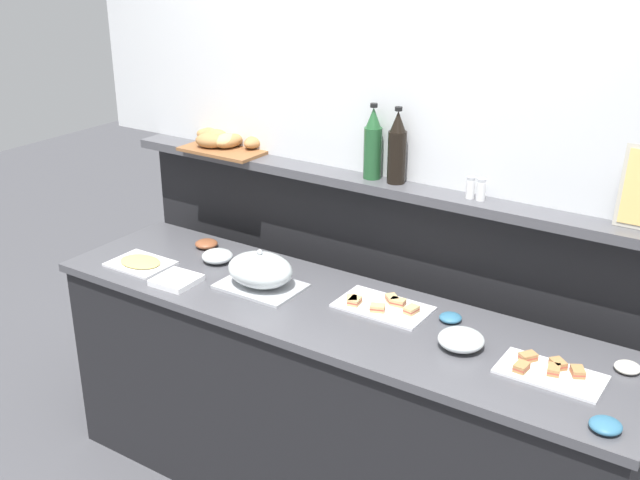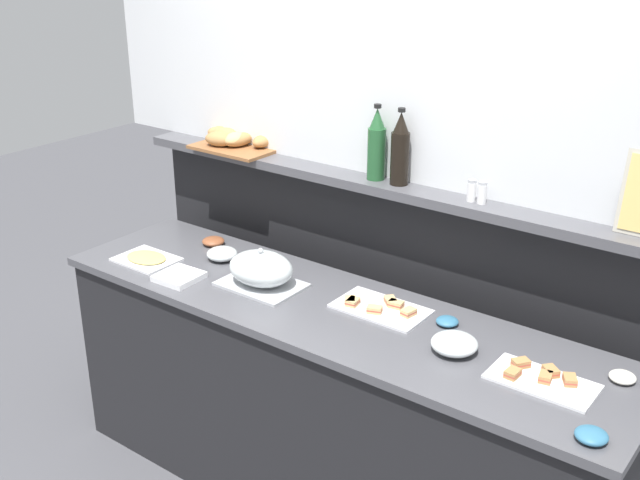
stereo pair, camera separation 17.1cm
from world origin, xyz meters
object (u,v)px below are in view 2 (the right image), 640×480
object	(u,v)px
wine_bottle_dark	(400,150)
salt_shaker	(472,191)
condiment_bowl_cream	(447,321)
bread_basket	(232,139)
wine_bottle_green	(377,146)
sandwich_platter_rear	(380,307)
serving_cloche	(261,270)
glass_bowl_large	(454,344)
condiment_bowl_red	(591,435)
sandwich_platter_front	(541,379)
napkin_stack	(179,277)
condiment_bowl_teal	(213,241)
condiment_bowl_dark	(622,377)
cold_cuts_platter	(146,259)
pepper_shaker	(482,193)
glass_bowl_medium	(222,254)

from	to	relation	value
wine_bottle_dark	salt_shaker	world-z (taller)	wine_bottle_dark
wine_bottle_dark	salt_shaker	size ratio (longest dim) A/B	3.63
wine_bottle_dark	condiment_bowl_cream	bearing A→B (deg)	-34.66
bread_basket	salt_shaker	bearing A→B (deg)	-0.79
condiment_bowl_cream	bread_basket	world-z (taller)	bread_basket
wine_bottle_green	sandwich_platter_rear	bearing A→B (deg)	-52.98
wine_bottle_green	condiment_bowl_cream	bearing A→B (deg)	-28.39
sandwich_platter_rear	wine_bottle_dark	world-z (taller)	wine_bottle_dark
serving_cloche	glass_bowl_large	xyz separation A→B (m)	(0.89, 0.00, -0.04)
serving_cloche	condiment_bowl_red	bearing A→B (deg)	-8.25
sandwich_platter_front	serving_cloche	world-z (taller)	serving_cloche
glass_bowl_large	napkin_stack	distance (m)	1.22
serving_cloche	condiment_bowl_teal	world-z (taller)	serving_cloche
glass_bowl_large	condiment_bowl_dark	world-z (taller)	glass_bowl_large
sandwich_platter_front	wine_bottle_dark	distance (m)	1.08
cold_cuts_platter	condiment_bowl_dark	bearing A→B (deg)	7.85
glass_bowl_large	pepper_shaker	distance (m)	0.61
glass_bowl_large	pepper_shaker	world-z (taller)	pepper_shaker
glass_bowl_large	pepper_shaker	xyz separation A→B (m)	(-0.14, 0.43, 0.42)
cold_cuts_platter	serving_cloche	xyz separation A→B (m)	(0.58, 0.11, 0.06)
condiment_bowl_teal	napkin_stack	distance (m)	0.39
serving_cloche	condiment_bowl_red	size ratio (longest dim) A/B	3.47
glass_bowl_large	wine_bottle_green	size ratio (longest dim) A/B	0.52
wine_bottle_dark	bread_basket	world-z (taller)	wine_bottle_dark
sandwich_platter_rear	glass_bowl_medium	world-z (taller)	glass_bowl_medium
napkin_stack	salt_shaker	xyz separation A→B (m)	(1.03, 0.59, 0.43)
glass_bowl_medium	condiment_bowl_red	xyz separation A→B (m)	(1.77, -0.31, -0.01)
sandwich_platter_front	condiment_bowl_teal	distance (m)	1.69
glass_bowl_large	condiment_bowl_teal	size ratio (longest dim) A/B	1.59
serving_cloche	wine_bottle_green	bearing A→B (deg)	59.06
cold_cuts_platter	salt_shaker	bearing A→B (deg)	22.57
condiment_bowl_red	salt_shaker	bearing A→B (deg)	139.26
wine_bottle_dark	salt_shaker	xyz separation A→B (m)	(0.33, -0.01, -0.10)
condiment_bowl_cream	wine_bottle_dark	distance (m)	0.72
sandwich_platter_rear	glass_bowl_medium	xyz separation A→B (m)	(-0.83, -0.01, 0.01)
sandwich_platter_front	napkin_stack	bearing A→B (deg)	-173.94
sandwich_platter_front	pepper_shaker	size ratio (longest dim) A/B	4.00
sandwich_platter_rear	wine_bottle_green	distance (m)	0.67
sandwich_platter_rear	wine_bottle_green	world-z (taller)	wine_bottle_green
glass_bowl_medium	napkin_stack	distance (m)	0.26
glass_bowl_large	pepper_shaker	bearing A→B (deg)	107.82
sandwich_platter_rear	pepper_shaker	world-z (taller)	pepper_shaker
condiment_bowl_dark	wine_bottle_green	xyz separation A→B (m)	(-1.16, 0.27, 0.53)
glass_bowl_medium	salt_shaker	distance (m)	1.16
glass_bowl_medium	salt_shaker	bearing A→B (deg)	17.48
sandwich_platter_rear	condiment_bowl_red	xyz separation A→B (m)	(0.94, -0.32, 0.01)
sandwich_platter_rear	serving_cloche	size ratio (longest dim) A/B	1.07
condiment_bowl_dark	wine_bottle_green	bearing A→B (deg)	166.66
condiment_bowl_dark	wine_bottle_green	world-z (taller)	wine_bottle_green
sandwich_platter_front	condiment_bowl_cream	size ratio (longest dim) A/B	4.09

